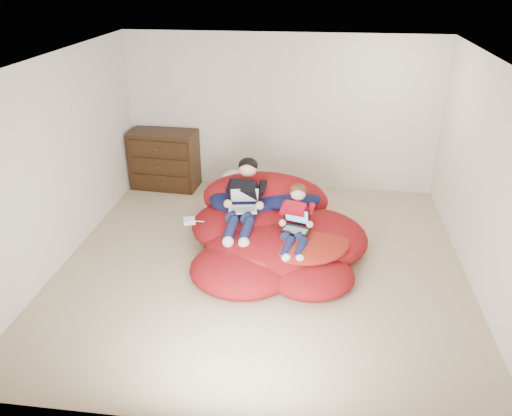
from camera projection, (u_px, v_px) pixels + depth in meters
The scene contains 9 objects.
room_shell at pixel (262, 249), 6.21m from camera, with size 5.10×5.10×2.77m.
dresser at pixel (165, 160), 8.29m from camera, with size 1.11×0.64×0.97m.
beanbag_pile at pixel (273, 233), 6.51m from camera, with size 2.36×2.41×0.88m.
cream_pillow at pixel (236, 180), 7.18m from camera, with size 0.44×0.28×0.28m, color beige.
older_boy at pixel (245, 196), 6.49m from camera, with size 0.40×1.26×0.75m.
younger_boy at pixel (296, 218), 6.12m from camera, with size 0.36×0.96×0.64m.
laptop_white at pixel (244, 203), 6.43m from camera, with size 0.39×0.43×0.24m.
laptop_black at pixel (296, 223), 6.10m from camera, with size 0.38×0.38×0.24m.
power_adapter at pixel (189, 221), 6.46m from camera, with size 0.15×0.15×0.05m, color white.
Camera 1 is at (0.61, -5.32, 3.42)m, focal length 35.00 mm.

